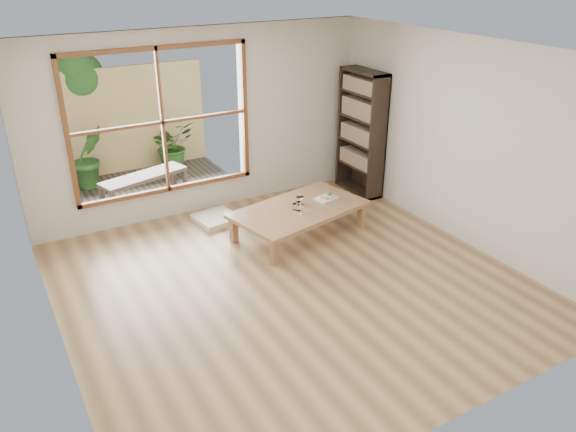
# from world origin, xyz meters

# --- Properties ---
(ground) EXTENTS (5.00, 5.00, 0.00)m
(ground) POSITION_xyz_m (0.00, 0.00, 0.00)
(ground) COLOR tan
(ground) RESTS_ON ground
(low_table) EXTENTS (1.94, 1.34, 0.39)m
(low_table) POSITION_xyz_m (0.72, 1.01, 0.34)
(low_table) COLOR #956A48
(low_table) RESTS_ON ground
(floor_cushion) EXTENTS (0.61, 0.61, 0.08)m
(floor_cushion) POSITION_xyz_m (-0.10, 1.94, 0.04)
(floor_cushion) COLOR white
(floor_cushion) RESTS_ON ground
(bookshelf) EXTENTS (0.31, 0.86, 1.91)m
(bookshelf) POSITION_xyz_m (2.33, 1.84, 0.96)
(bookshelf) COLOR black
(bookshelf) RESTS_ON ground
(glass_tall) EXTENTS (0.07, 0.07, 0.12)m
(glass_tall) POSITION_xyz_m (0.67, 0.93, 0.45)
(glass_tall) COLOR silver
(glass_tall) RESTS_ON low_table
(glass_mid) EXTENTS (0.08, 0.08, 0.11)m
(glass_mid) POSITION_xyz_m (0.80, 1.09, 0.44)
(glass_mid) COLOR silver
(glass_mid) RESTS_ON low_table
(glass_short) EXTENTS (0.08, 0.08, 0.10)m
(glass_short) POSITION_xyz_m (0.78, 1.13, 0.44)
(glass_short) COLOR silver
(glass_short) RESTS_ON low_table
(glass_small) EXTENTS (0.07, 0.07, 0.08)m
(glass_small) POSITION_xyz_m (0.64, 0.99, 0.43)
(glass_small) COLOR silver
(glass_small) RESTS_ON low_table
(food_tray) EXTENTS (0.34, 0.27, 0.09)m
(food_tray) POSITION_xyz_m (1.21, 1.08, 0.41)
(food_tray) COLOR white
(food_tray) RESTS_ON low_table
(deck) EXTENTS (2.80, 2.00, 0.05)m
(deck) POSITION_xyz_m (-0.60, 3.56, 0.00)
(deck) COLOR #3B332B
(deck) RESTS_ON ground
(garden_bench) EXTENTS (1.39, 0.75, 0.42)m
(garden_bench) POSITION_xyz_m (-0.76, 3.08, 0.39)
(garden_bench) COLOR black
(garden_bench) RESTS_ON deck
(bamboo_fence) EXTENTS (2.80, 0.06, 1.80)m
(bamboo_fence) POSITION_xyz_m (-0.60, 4.56, 0.90)
(bamboo_fence) COLOR tan
(bamboo_fence) RESTS_ON ground
(shrub_right) EXTENTS (0.88, 0.81, 0.81)m
(shrub_right) POSITION_xyz_m (0.11, 4.30, 0.43)
(shrub_right) COLOR #2B561F
(shrub_right) RESTS_ON deck
(shrub_left) EXTENTS (0.64, 0.57, 1.00)m
(shrub_left) POSITION_xyz_m (-1.34, 4.09, 0.53)
(shrub_left) COLOR #2B561F
(shrub_left) RESTS_ON deck
(garden_tree) EXTENTS (1.04, 0.85, 2.22)m
(garden_tree) POSITION_xyz_m (-1.28, 4.86, 1.63)
(garden_tree) COLOR #4C3D2D
(garden_tree) RESTS_ON ground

